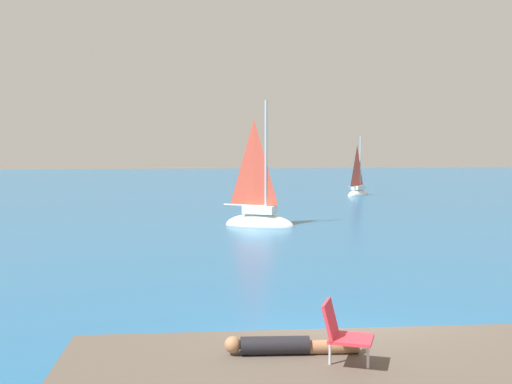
{
  "coord_description": "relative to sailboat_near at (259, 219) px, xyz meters",
  "views": [
    {
      "loc": [
        -2.74,
        -10.12,
        3.59
      ],
      "look_at": [
        0.35,
        12.99,
        1.78
      ],
      "focal_mm": 43.55,
      "sensor_mm": 36.0,
      "label": 1
    }
  ],
  "objects": [
    {
      "name": "beach_chair",
      "position": [
        -1.66,
        -19.4,
        0.96
      ],
      "size": [
        0.74,
        0.68,
        0.8
      ],
      "rotation": [
        0.0,
        0.0,
        5.87
      ],
      "color": "#E03342",
      "rests_on": "shore_ledge"
    },
    {
      "name": "person_sunbather",
      "position": [
        -2.28,
        -18.89,
        0.63
      ],
      "size": [
        1.76,
        0.34,
        0.25
      ],
      "rotation": [
        0.0,
        0.0,
        6.2
      ],
      "color": "black",
      "rests_on": "shore_ledge"
    },
    {
      "name": "boulder_inland",
      "position": [
        -4.06,
        -17.47,
        -0.33
      ],
      "size": [
        1.66,
        1.31,
        1.03
      ],
      "primitive_type": "cube",
      "rotation": [
        0.03,
        0.14,
        0.1
      ],
      "color": "#545347",
      "rests_on": "ground"
    },
    {
      "name": "sailboat_far",
      "position": [
        9.09,
        15.16,
        -0.08
      ],
      "size": [
        2.3,
        2.19,
        4.51
      ],
      "rotation": [
        0.0,
        0.0,
        0.74
      ],
      "color": "white",
      "rests_on": "ground"
    },
    {
      "name": "boulder_seaward",
      "position": [
        -2.12,
        -17.56,
        -0.33
      ],
      "size": [
        1.63,
        1.55,
        0.75
      ],
      "primitive_type": "cube",
      "rotation": [
        0.01,
        0.03,
        2.58
      ],
      "color": "brown",
      "rests_on": "ground"
    },
    {
      "name": "sailboat_near",
      "position": [
        0.0,
        0.0,
        0.0
      ],
      "size": [
        3.29,
        2.4,
        6.0
      ],
      "rotation": [
        0.0,
        0.0,
        5.81
      ],
      "color": "white",
      "rests_on": "ground"
    },
    {
      "name": "ground_plane",
      "position": [
        -0.96,
        -16.57,
        -0.33
      ],
      "size": [
        160.0,
        160.0,
        0.0
      ],
      "primitive_type": "plane",
      "color": "#236093"
    }
  ]
}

